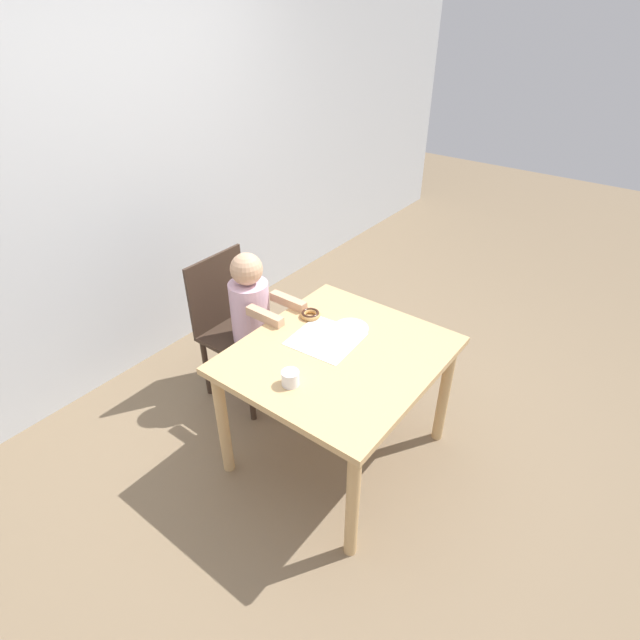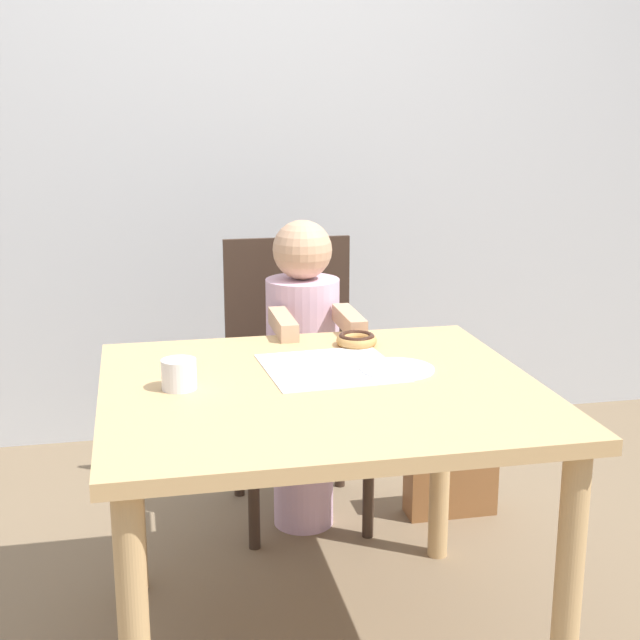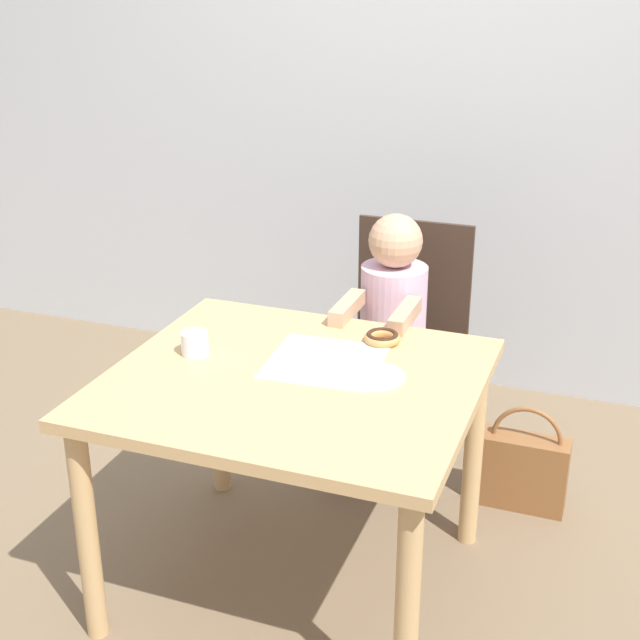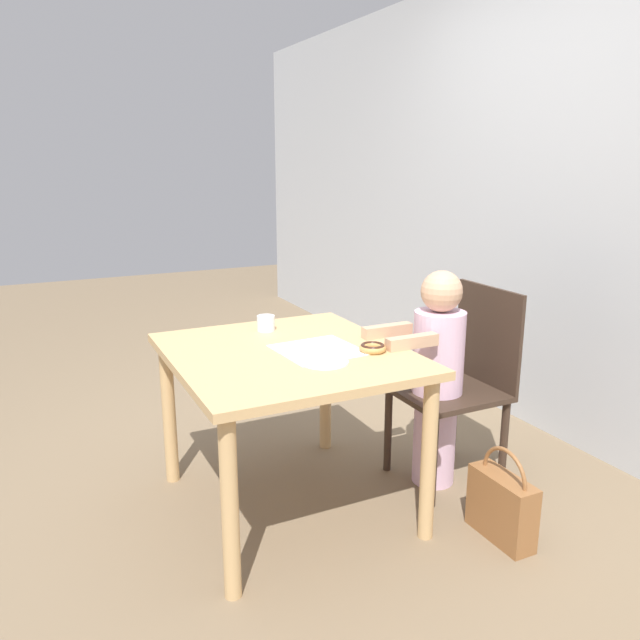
% 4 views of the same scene
% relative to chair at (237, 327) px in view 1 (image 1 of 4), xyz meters
% --- Properties ---
extents(ground_plane, '(12.00, 12.00, 0.00)m').
position_rel_chair_xyz_m(ground_plane, '(-0.09, -0.83, -0.47)').
color(ground_plane, '#7A664C').
extents(wall_back, '(8.00, 0.05, 2.50)m').
position_rel_chair_xyz_m(wall_back, '(-0.09, 0.78, 0.78)').
color(wall_back, silver).
rests_on(wall_back, ground_plane).
extents(dining_table, '(1.02, 0.92, 0.71)m').
position_rel_chair_xyz_m(dining_table, '(-0.09, -0.83, 0.14)').
color(dining_table, tan).
rests_on(dining_table, ground_plane).
extents(chair, '(0.43, 0.46, 0.90)m').
position_rel_chair_xyz_m(chair, '(0.00, 0.00, 0.00)').
color(chair, '#38281E').
rests_on(chair, ground_plane).
extents(child_figure, '(0.24, 0.44, 1.00)m').
position_rel_chair_xyz_m(child_figure, '(-0.00, -0.14, 0.05)').
color(child_figure, silver).
rests_on(child_figure, ground_plane).
extents(donut, '(0.11, 0.11, 0.03)m').
position_rel_chair_xyz_m(donut, '(0.07, -0.52, 0.26)').
color(donut, tan).
rests_on(donut, dining_table).
extents(napkin, '(0.34, 0.34, 0.00)m').
position_rel_chair_xyz_m(napkin, '(-0.04, -0.71, 0.24)').
color(napkin, white).
rests_on(napkin, dining_table).
extents(handbag, '(0.30, 0.11, 0.39)m').
position_rel_chair_xyz_m(handbag, '(0.49, -0.16, -0.32)').
color(handbag, brown).
rests_on(handbag, ground_plane).
extents(cup, '(0.08, 0.08, 0.07)m').
position_rel_chair_xyz_m(cup, '(-0.41, -0.79, 0.27)').
color(cup, white).
rests_on(cup, dining_table).
extents(plate, '(0.18, 0.18, 0.01)m').
position_rel_chair_xyz_m(plate, '(0.12, -0.75, 0.24)').
color(plate, white).
rests_on(plate, dining_table).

